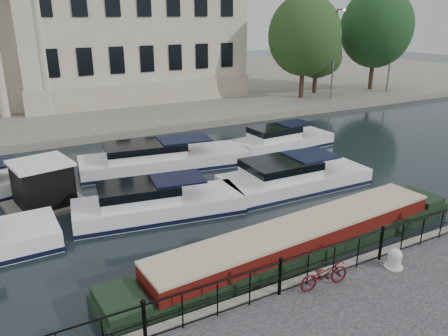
{
  "coord_description": "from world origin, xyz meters",
  "views": [
    {
      "loc": [
        -6.45,
        -10.83,
        8.16
      ],
      "look_at": [
        0.5,
        2.0,
        3.0
      ],
      "focal_mm": 35.0,
      "sensor_mm": 36.0,
      "label": 1
    }
  ],
  "objects_px": {
    "bicycle": "(324,274)",
    "harbour_hut": "(43,187)",
    "narrowboat": "(302,245)",
    "mooring_bollard": "(394,259)"
  },
  "relations": [
    {
      "from": "harbour_hut",
      "to": "bicycle",
      "type": "bearing_deg",
      "value": -71.76
    },
    {
      "from": "mooring_bollard",
      "to": "narrowboat",
      "type": "height_order",
      "value": "mooring_bollard"
    },
    {
      "from": "mooring_bollard",
      "to": "narrowboat",
      "type": "bearing_deg",
      "value": 117.93
    },
    {
      "from": "bicycle",
      "to": "harbour_hut",
      "type": "distance_m",
      "value": 12.93
    },
    {
      "from": "narrowboat",
      "to": "harbour_hut",
      "type": "relative_size",
      "value": 4.05
    },
    {
      "from": "mooring_bollard",
      "to": "narrowboat",
      "type": "xyz_separation_m",
      "value": [
        -1.47,
        2.78,
        -0.5
      ]
    },
    {
      "from": "mooring_bollard",
      "to": "harbour_hut",
      "type": "relative_size",
      "value": 0.18
    },
    {
      "from": "bicycle",
      "to": "mooring_bollard",
      "type": "height_order",
      "value": "bicycle"
    },
    {
      "from": "mooring_bollard",
      "to": "narrowboat",
      "type": "relative_size",
      "value": 0.04
    },
    {
      "from": "bicycle",
      "to": "narrowboat",
      "type": "bearing_deg",
      "value": -22.05
    }
  ]
}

